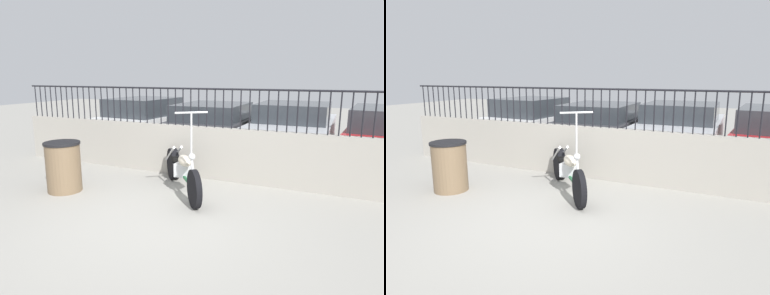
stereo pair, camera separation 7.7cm
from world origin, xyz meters
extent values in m
plane|color=gray|center=(0.00, 0.00, 0.00)|extent=(40.00, 40.00, 0.00)
cube|color=#9E998E|center=(0.00, 2.24, 0.52)|extent=(9.81, 0.18, 1.04)
cylinder|color=black|center=(-4.82, 2.24, 1.42)|extent=(0.02, 0.02, 0.76)
cylinder|color=black|center=(-4.65, 2.24, 1.42)|extent=(0.02, 0.02, 0.76)
cylinder|color=black|center=(-4.48, 2.24, 1.42)|extent=(0.02, 0.02, 0.76)
cylinder|color=black|center=(-4.30, 2.24, 1.42)|extent=(0.02, 0.02, 0.76)
cylinder|color=black|center=(-4.13, 2.24, 1.42)|extent=(0.02, 0.02, 0.76)
cylinder|color=black|center=(-3.96, 2.24, 1.42)|extent=(0.02, 0.02, 0.76)
cylinder|color=black|center=(-3.79, 2.24, 1.42)|extent=(0.02, 0.02, 0.76)
cylinder|color=black|center=(-3.62, 2.24, 1.42)|extent=(0.02, 0.02, 0.76)
cylinder|color=black|center=(-3.44, 2.24, 1.42)|extent=(0.02, 0.02, 0.76)
cylinder|color=black|center=(-3.27, 2.24, 1.42)|extent=(0.02, 0.02, 0.76)
cylinder|color=black|center=(-3.10, 2.24, 1.42)|extent=(0.02, 0.02, 0.76)
cylinder|color=black|center=(-2.93, 2.24, 1.42)|extent=(0.02, 0.02, 0.76)
cylinder|color=black|center=(-2.75, 2.24, 1.42)|extent=(0.02, 0.02, 0.76)
cylinder|color=black|center=(-2.58, 2.24, 1.42)|extent=(0.02, 0.02, 0.76)
cylinder|color=black|center=(-2.41, 2.24, 1.42)|extent=(0.02, 0.02, 0.76)
cylinder|color=black|center=(-2.24, 2.24, 1.42)|extent=(0.02, 0.02, 0.76)
cylinder|color=black|center=(-2.07, 2.24, 1.42)|extent=(0.02, 0.02, 0.76)
cylinder|color=black|center=(-1.89, 2.24, 1.42)|extent=(0.02, 0.02, 0.76)
cylinder|color=black|center=(-1.72, 2.24, 1.42)|extent=(0.02, 0.02, 0.76)
cylinder|color=black|center=(-1.55, 2.24, 1.42)|extent=(0.02, 0.02, 0.76)
cylinder|color=black|center=(-1.38, 2.24, 1.42)|extent=(0.02, 0.02, 0.76)
cylinder|color=black|center=(-1.21, 2.24, 1.42)|extent=(0.02, 0.02, 0.76)
cylinder|color=black|center=(-1.03, 2.24, 1.42)|extent=(0.02, 0.02, 0.76)
cylinder|color=black|center=(-0.86, 2.24, 1.42)|extent=(0.02, 0.02, 0.76)
cylinder|color=black|center=(-0.69, 2.24, 1.42)|extent=(0.02, 0.02, 0.76)
cylinder|color=black|center=(-0.52, 2.24, 1.42)|extent=(0.02, 0.02, 0.76)
cylinder|color=black|center=(-0.34, 2.24, 1.42)|extent=(0.02, 0.02, 0.76)
cylinder|color=black|center=(-0.17, 2.24, 1.42)|extent=(0.02, 0.02, 0.76)
cylinder|color=black|center=(0.00, 2.24, 1.42)|extent=(0.02, 0.02, 0.76)
cylinder|color=black|center=(0.17, 2.24, 1.42)|extent=(0.02, 0.02, 0.76)
cylinder|color=black|center=(0.34, 2.24, 1.42)|extent=(0.02, 0.02, 0.76)
cylinder|color=black|center=(0.52, 2.24, 1.42)|extent=(0.02, 0.02, 0.76)
cylinder|color=black|center=(0.69, 2.24, 1.42)|extent=(0.02, 0.02, 0.76)
cylinder|color=black|center=(0.86, 2.24, 1.42)|extent=(0.02, 0.02, 0.76)
cylinder|color=black|center=(1.03, 2.24, 1.42)|extent=(0.02, 0.02, 0.76)
cylinder|color=black|center=(1.21, 2.24, 1.42)|extent=(0.02, 0.02, 0.76)
cylinder|color=black|center=(1.38, 2.24, 1.42)|extent=(0.02, 0.02, 0.76)
cylinder|color=black|center=(1.55, 2.24, 1.42)|extent=(0.02, 0.02, 0.76)
cylinder|color=black|center=(1.72, 2.24, 1.42)|extent=(0.02, 0.02, 0.76)
cylinder|color=black|center=(1.89, 2.24, 1.42)|extent=(0.02, 0.02, 0.76)
cylinder|color=black|center=(2.07, 2.24, 1.42)|extent=(0.02, 0.02, 0.76)
cylinder|color=black|center=(2.24, 2.24, 1.42)|extent=(0.02, 0.02, 0.76)
cylinder|color=black|center=(2.41, 2.24, 1.42)|extent=(0.02, 0.02, 0.76)
cylinder|color=black|center=(2.58, 2.24, 1.42)|extent=(0.02, 0.02, 0.76)
cylinder|color=black|center=(2.75, 2.24, 1.42)|extent=(0.02, 0.02, 0.76)
cylinder|color=black|center=(0.00, 2.24, 1.78)|extent=(9.81, 0.04, 0.04)
cylinder|color=black|center=(0.29, 0.65, 0.31)|extent=(0.46, 0.53, 0.61)
cylinder|color=black|center=(-0.74, 1.89, 0.31)|extent=(0.51, 0.57, 0.63)
cylinder|color=#1E5933|center=(-0.23, 1.27, 0.31)|extent=(0.99, 1.18, 0.06)
cube|color=silver|center=(-0.20, 1.23, 0.41)|extent=(0.28, 0.18, 0.24)
ellipsoid|color=beige|center=(-0.12, 1.14, 0.61)|extent=(0.47, 0.51, 0.18)
cube|color=black|center=(-0.55, 1.66, 0.49)|extent=(0.30, 0.32, 0.06)
cylinder|color=silver|center=(0.23, 0.72, 0.56)|extent=(0.18, 0.20, 0.51)
sphere|color=silver|center=(0.19, 0.76, 0.79)|extent=(0.11, 0.11, 0.11)
cylinder|color=silver|center=(0.17, 0.79, 1.14)|extent=(0.03, 0.03, 0.67)
cylinder|color=silver|center=(0.17, 0.79, 1.48)|extent=(0.42, 0.36, 0.03)
cylinder|color=silver|center=(-0.77, 1.80, 0.53)|extent=(0.55, 0.65, 0.45)
cylinder|color=silver|center=(-0.66, 1.89, 0.53)|extent=(0.55, 0.65, 0.45)
cylinder|color=brown|center=(-2.16, 0.40, 0.43)|extent=(0.60, 0.60, 0.85)
cylinder|color=black|center=(-2.16, 0.40, 0.87)|extent=(0.63, 0.63, 0.04)
cylinder|color=black|center=(-4.04, 6.27, 0.32)|extent=(0.15, 0.65, 0.64)
cylinder|color=black|center=(-2.36, 6.17, 0.32)|extent=(0.15, 0.65, 0.64)
cylinder|color=black|center=(-4.19, 3.75, 0.32)|extent=(0.15, 0.65, 0.64)
cylinder|color=black|center=(-2.52, 3.65, 0.32)|extent=(0.15, 0.65, 0.64)
cube|color=silver|center=(-3.28, 4.96, 0.55)|extent=(2.04, 4.18, 0.63)
cube|color=#2D3338|center=(-3.29, 4.76, 1.12)|extent=(1.73, 2.05, 0.51)
cylinder|color=black|center=(-1.94, 6.21, 0.32)|extent=(0.13, 0.64, 0.64)
cylinder|color=black|center=(-0.16, 6.26, 0.32)|extent=(0.13, 0.64, 0.64)
cylinder|color=black|center=(-1.86, 3.49, 0.32)|extent=(0.13, 0.64, 0.64)
cylinder|color=black|center=(-0.08, 3.54, 0.32)|extent=(0.13, 0.64, 0.64)
cube|color=#38383D|center=(-1.01, 4.88, 0.56)|extent=(2.01, 4.44, 0.64)
cube|color=#2D3338|center=(-1.00, 4.66, 1.09)|extent=(1.76, 2.15, 0.42)
cylinder|color=black|center=(0.20, 6.37, 0.32)|extent=(0.11, 0.64, 0.64)
cylinder|color=black|center=(1.96, 6.37, 0.32)|extent=(0.11, 0.64, 0.64)
cylinder|color=black|center=(0.20, 3.94, 0.32)|extent=(0.11, 0.64, 0.64)
cylinder|color=black|center=(1.96, 3.94, 0.32)|extent=(0.11, 0.64, 0.64)
cube|color=#B7BABF|center=(1.08, 5.15, 0.57)|extent=(1.87, 3.93, 0.67)
cube|color=#2D3338|center=(1.08, 4.96, 1.13)|extent=(1.68, 1.89, 0.45)
cylinder|color=black|center=(2.55, 6.54, 0.32)|extent=(0.17, 0.65, 0.64)
cylinder|color=black|center=(2.30, 3.78, 0.32)|extent=(0.17, 0.65, 0.64)
camera|label=1|loc=(2.39, -3.96, 2.03)|focal=32.00mm
camera|label=2|loc=(2.46, -3.93, 2.03)|focal=32.00mm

